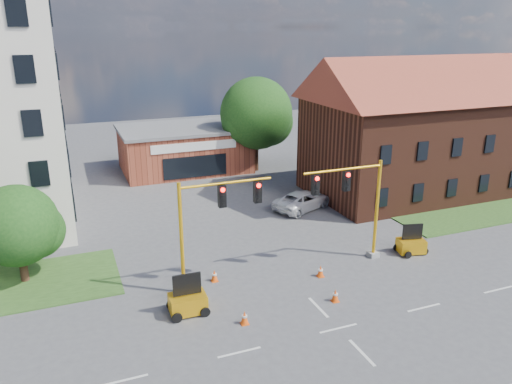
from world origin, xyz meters
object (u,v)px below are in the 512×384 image
signal_mast_east (354,200)px  trailer_west (188,301)px  signal_mast_west (212,221)px  trailer_east (411,244)px  pickup_white (302,200)px

signal_mast_east → trailer_west: (-10.65, -2.05, -3.28)m
signal_mast_west → trailer_west: (-1.94, -2.05, -3.28)m
signal_mast_east → trailer_west: 11.33m
trailer_west → trailer_east: 14.90m
pickup_white → signal_mast_east: bearing=147.4°
signal_mast_west → pickup_white: size_ratio=1.20×
signal_mast_east → pickup_white: size_ratio=1.20×
signal_mast_west → trailer_east: signal_mast_west is taller
signal_mast_west → trailer_east: bearing=-1.8°
signal_mast_west → signal_mast_east: bearing=0.0°
signal_mast_west → trailer_west: size_ratio=3.01×
trailer_west → signal_mast_west: bearing=47.9°
trailer_west → pickup_white: trailer_west is taller
pickup_white → signal_mast_west: bearing=108.6°
signal_mast_west → pickup_white: (10.11, 9.33, -3.20)m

